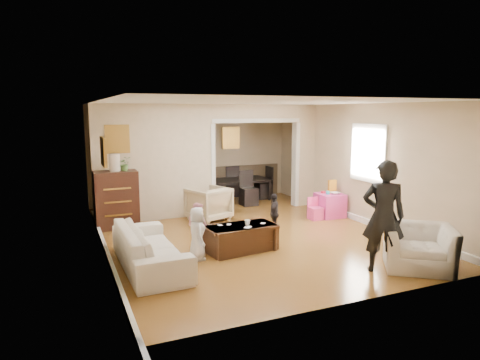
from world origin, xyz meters
name	(u,v)px	position (x,y,z in m)	size (l,w,h in m)	color
floor	(244,232)	(0.00, 0.00, 0.00)	(7.00, 7.00, 0.00)	#A56B2A
partition_left	(156,162)	(-1.38, 1.80, 1.30)	(2.75, 0.18, 2.60)	beige
partition_right	(304,156)	(2.48, 1.80, 1.30)	(0.55, 0.18, 2.60)	beige
partition_header	(256,112)	(1.10, 1.80, 2.42)	(2.22, 0.18, 0.35)	beige
window_pane	(368,153)	(2.73, -0.40, 1.55)	(0.03, 0.95, 1.10)	white
framed_art_partition	(117,139)	(-2.20, 1.70, 1.85)	(0.45, 0.03, 0.55)	brown
framed_art_sofa_wall	(103,151)	(-2.71, -0.60, 1.80)	(0.03, 0.55, 0.40)	brown
framed_art_alcove	(231,138)	(1.10, 3.44, 1.70)	(0.45, 0.03, 0.55)	brown
sofa	(150,247)	(-2.13, -1.18, 0.32)	(2.18, 0.85, 0.64)	beige
armchair_back	(208,204)	(-0.33, 1.23, 0.38)	(0.81, 0.83, 0.75)	tan
armchair_front	(418,247)	(1.71, -2.89, 0.34)	(1.03, 0.90, 0.67)	beige
dresser	(116,200)	(-2.31, 1.38, 0.60)	(0.88, 0.49, 1.21)	#361710
table_lamp	(115,162)	(-2.31, 1.38, 1.39)	(0.22, 0.22, 0.36)	beige
potted_plant	(125,164)	(-2.11, 1.38, 1.35)	(0.26, 0.23, 0.29)	#4A7232
coffee_table	(241,238)	(-0.50, -1.02, 0.23)	(1.22, 0.61, 0.46)	#3C2313
coffee_cup	(247,223)	(-0.40, -1.07, 0.51)	(0.10, 0.10, 0.10)	beige
play_table	(330,205)	(2.37, 0.43, 0.27)	(0.57, 0.57, 0.54)	#DA3995
cereal_box	(332,186)	(2.49, 0.53, 0.69)	(0.20, 0.07, 0.30)	yellow
cyan_cup	(328,193)	(2.27, 0.38, 0.58)	(0.08, 0.08, 0.08)	#23B3AE
toy_block	(323,192)	(2.25, 0.55, 0.57)	(0.08, 0.06, 0.05)	red
play_bowl	(335,193)	(2.42, 0.31, 0.57)	(0.22, 0.22, 0.05)	silver
dining_table	(239,190)	(1.14, 2.95, 0.30)	(1.68, 0.94, 0.59)	black
adult_person	(383,216)	(1.09, -2.77, 0.86)	(0.63, 0.41, 1.73)	black
child_kneel_a	(197,234)	(-1.35, -1.17, 0.44)	(0.43, 0.28, 0.89)	silver
child_kneel_b	(198,227)	(-1.20, -0.72, 0.43)	(0.42, 0.33, 0.86)	#CE808D
child_toddler	(274,213)	(0.55, -0.27, 0.41)	(0.48, 0.20, 0.81)	black
craft_papers	(243,225)	(-0.48, -1.04, 0.46)	(0.85, 0.45, 0.00)	white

